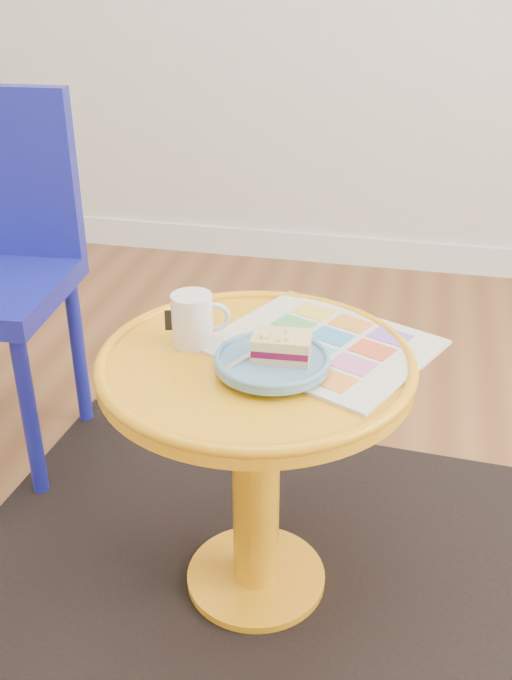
% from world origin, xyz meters
% --- Properties ---
extents(floor, '(4.00, 4.00, 0.00)m').
position_xyz_m(floor, '(0.00, 0.00, 0.00)').
color(floor, brown).
rests_on(floor, ground).
extents(rug, '(1.36, 1.17, 0.01)m').
position_xyz_m(rug, '(0.17, 0.17, 0.00)').
color(rug, black).
rests_on(rug, ground).
extents(side_table, '(0.57, 0.57, 0.54)m').
position_xyz_m(side_table, '(0.17, 0.17, 0.39)').
color(side_table, orange).
rests_on(side_table, ground).
extents(newspaper, '(0.47, 0.44, 0.01)m').
position_xyz_m(newspaper, '(0.28, 0.25, 0.54)').
color(newspaper, silver).
rests_on(newspaper, side_table).
extents(mug, '(0.11, 0.08, 0.10)m').
position_xyz_m(mug, '(0.05, 0.21, 0.59)').
color(mug, silver).
rests_on(mug, side_table).
extents(plate, '(0.20, 0.20, 0.02)m').
position_xyz_m(plate, '(0.21, 0.13, 0.56)').
color(plate, '#568BB5').
rests_on(plate, newspaper).
extents(cake_slice, '(0.10, 0.07, 0.04)m').
position_xyz_m(cake_slice, '(0.23, 0.14, 0.59)').
color(cake_slice, '#D3BC8C').
rests_on(cake_slice, plate).
extents(fork, '(0.08, 0.14, 0.00)m').
position_xyz_m(fork, '(0.18, 0.14, 0.57)').
color(fork, silver).
rests_on(fork, plate).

